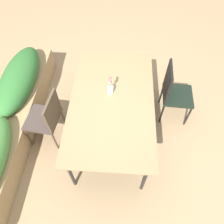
{
  "coord_description": "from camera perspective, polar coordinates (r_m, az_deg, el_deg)",
  "views": [
    {
      "loc": [
        -1.65,
        -0.15,
        2.89
      ],
      "look_at": [
        0.01,
        -0.05,
        0.52
      ],
      "focal_mm": 34.33,
      "sensor_mm": 36.0,
      "label": 1
    }
  ],
  "objects": [
    {
      "name": "ground_plane",
      "position": [
        3.33,
        -0.82,
        -5.25
      ],
      "size": [
        12.0,
        12.0,
        0.0
      ],
      "primitive_type": "plane",
      "color": "#9E7F5B"
    },
    {
      "name": "dining_table",
      "position": [
        2.72,
        -0.0,
        2.55
      ],
      "size": [
        1.84,
        1.06,
        0.78
      ],
      "color": "#8C704C",
      "rests_on": "ground"
    },
    {
      "name": "chair_near_right",
      "position": [
        3.23,
        16.03,
        5.35
      ],
      "size": [
        0.45,
        0.45,
        0.96
      ],
      "rotation": [
        0.0,
        0.0,
        3.09
      ],
      "color": "black",
      "rests_on": "ground"
    },
    {
      "name": "chair_far_side",
      "position": [
        3.0,
        -17.0,
        -1.29
      ],
      "size": [
        0.47,
        0.47,
        0.89
      ],
      "rotation": [
        0.0,
        0.0,
        -0.11
      ],
      "color": "#433631",
      "rests_on": "ground"
    },
    {
      "name": "flower_vase",
      "position": [
        2.7,
        -0.43,
        6.51
      ],
      "size": [
        0.07,
        0.07,
        0.26
      ],
      "color": "silver",
      "rests_on": "dining_table"
    },
    {
      "name": "planter_box",
      "position": [
        3.34,
        -25.82,
        -2.68
      ],
      "size": [
        3.11,
        0.54,
        0.73
      ],
      "color": "#9E7F56",
      "rests_on": "ground"
    }
  ]
}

